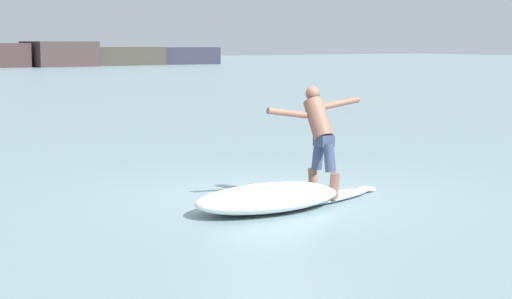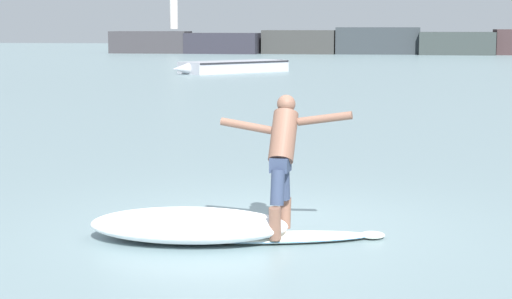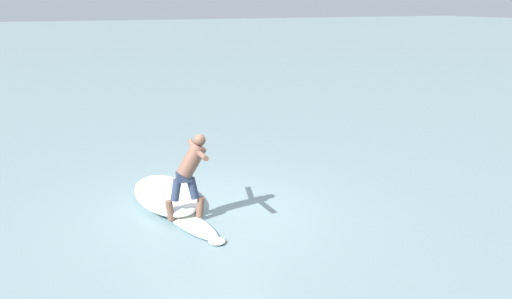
% 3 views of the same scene
% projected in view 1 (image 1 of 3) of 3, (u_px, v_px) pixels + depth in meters
% --- Properties ---
extents(ground_plane, '(200.00, 200.00, 0.00)m').
position_uv_depth(ground_plane, '(282.00, 196.00, 12.39)').
color(ground_plane, gray).
extents(surfboard, '(2.25, 0.98, 0.21)m').
position_uv_depth(surfboard, '(325.00, 198.00, 12.06)').
color(surfboard, white).
rests_on(surfboard, ground).
extents(surfer, '(1.51, 0.79, 1.53)m').
position_uv_depth(surfer, '(319.00, 131.00, 12.02)').
color(surfer, brown).
rests_on(surfer, surfboard).
extents(wave_foam_at_tail, '(2.28, 1.26, 0.34)m').
position_uv_depth(wave_foam_at_tail, '(268.00, 198.00, 11.37)').
color(wave_foam_at_tail, white).
rests_on(wave_foam_at_tail, ground).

